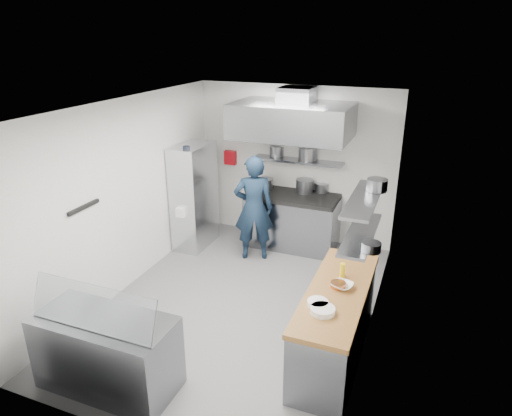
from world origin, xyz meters
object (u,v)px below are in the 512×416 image
at_px(gas_range, 292,222).
at_px(wire_rack, 194,196).
at_px(display_case, 107,353).
at_px(chef, 254,208).

distance_m(gas_range, wire_rack, 1.80).
bearing_deg(display_case, gas_range, 79.08).
bearing_deg(chef, display_case, 61.12).
relative_size(gas_range, wire_rack, 0.86).
relative_size(gas_range, chef, 0.89).
xyz_separation_m(gas_range, chef, (-0.46, -0.69, 0.45)).
distance_m(gas_range, chef, 0.95).
bearing_deg(chef, gas_range, -147.02).
height_order(chef, wire_rack, wire_rack).
distance_m(wire_rack, display_case, 3.64).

